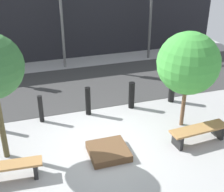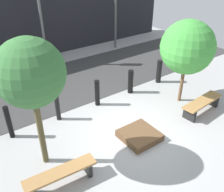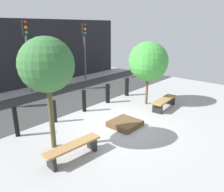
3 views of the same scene
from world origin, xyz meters
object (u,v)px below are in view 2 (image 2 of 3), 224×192
(bench_left, at_px, (61,175))
(bollard_far_right, at_px, (159,71))
(planter_bed, at_px, (139,135))
(bollard_center, at_px, (97,93))
(tree_behind_right_bench, at_px, (187,47))
(bollard_far_left, at_px, (9,122))
(traffic_light_mid_west, at_px, (40,7))
(tree_behind_left_bench, at_px, (30,74))
(bench_right, at_px, (202,104))
(bollard_right, at_px, (131,82))
(bollard_left, at_px, (58,108))

(bench_left, relative_size, bollard_far_right, 1.80)
(planter_bed, distance_m, bollard_center, 2.35)
(tree_behind_right_bench, relative_size, bollard_far_left, 2.78)
(bench_left, height_order, bollard_far_right, bollard_far_right)
(traffic_light_mid_west, bearing_deg, tree_behind_left_bench, -113.71)
(bench_right, distance_m, tree_behind_right_bench, 2.00)
(tree_behind_right_bench, xyz_separation_m, bollard_right, (-1.12, 1.54, -1.60))
(bollard_left, xyz_separation_m, bollard_far_right, (4.63, 0.00, 0.04))
(bollard_far_right, bearing_deg, planter_bed, -143.16)
(bench_right, relative_size, bollard_center, 1.81)
(tree_behind_left_bench, relative_size, bollard_center, 3.47)
(bollard_far_left, xyz_separation_m, bollard_right, (4.63, 0.00, -0.06))
(tree_behind_right_bench, xyz_separation_m, bollard_center, (-2.66, 1.54, -1.59))
(planter_bed, xyz_separation_m, tree_behind_left_bench, (-2.66, 0.77, 2.49))
(bench_right, xyz_separation_m, planter_bed, (-2.66, 0.20, -0.23))
(bollard_left, distance_m, bollard_far_right, 4.63)
(bollard_far_left, bearing_deg, bollard_center, 0.00)
(planter_bed, bearing_deg, bollard_right, 56.28)
(planter_bed, height_order, bollard_center, bollard_center)
(bench_right, relative_size, traffic_light_mid_west, 0.45)
(bench_left, bearing_deg, bollard_far_left, 103.85)
(bench_left, bearing_deg, planter_bed, 8.50)
(tree_behind_left_bench, xyz_separation_m, bollard_far_left, (-0.43, 1.54, -2.06))
(bench_left, xyz_separation_m, planter_bed, (2.66, 0.20, -0.22))
(bollard_far_left, distance_m, traffic_light_mid_west, 5.89)
(tree_behind_right_bench, height_order, bollard_far_left, tree_behind_right_bench)
(bollard_far_left, distance_m, bollard_left, 1.55)
(bench_right, xyz_separation_m, bollard_left, (-4.21, 2.51, 0.12))
(bollard_left, distance_m, traffic_light_mid_west, 5.29)
(tree_behind_left_bench, xyz_separation_m, bollard_far_right, (5.75, 1.54, -2.10))
(bench_right, xyz_separation_m, tree_behind_left_bench, (-5.32, 0.97, 2.26))
(bench_right, bearing_deg, bollard_far_right, 76.15)
(bollard_far_left, bearing_deg, planter_bed, -36.84)
(tree_behind_right_bench, relative_size, bollard_center, 3.06)
(bollard_right, bearing_deg, traffic_light_mid_west, 108.87)
(bollard_far_right, distance_m, traffic_light_mid_west, 5.91)
(bollard_left, height_order, bollard_center, bollard_center)
(tree_behind_left_bench, bearing_deg, planter_bed, -16.17)
(planter_bed, bearing_deg, tree_behind_right_bench, 16.17)
(planter_bed, distance_m, traffic_light_mid_west, 7.32)
(tree_behind_right_bench, bearing_deg, bench_left, -169.66)
(planter_bed, bearing_deg, traffic_light_mid_west, 90.00)
(bench_left, relative_size, traffic_light_mid_west, 0.45)
(tree_behind_left_bench, xyz_separation_m, bollard_right, (4.21, 1.54, -2.12))
(planter_bed, distance_m, bollard_far_left, 3.88)
(bench_right, height_order, traffic_light_mid_west, traffic_light_mid_west)
(bench_right, bearing_deg, bollard_center, 132.42)
(planter_bed, bearing_deg, tree_behind_left_bench, 163.83)
(bollard_left, bearing_deg, bollard_right, 0.00)
(planter_bed, distance_m, tree_behind_right_bench, 3.40)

